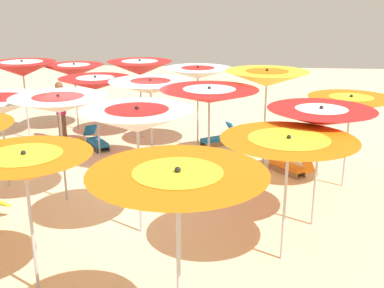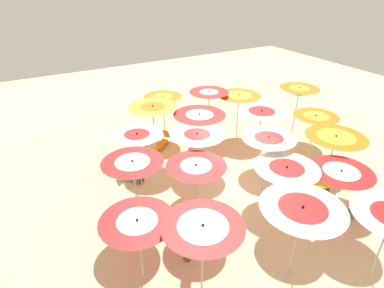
% 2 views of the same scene
% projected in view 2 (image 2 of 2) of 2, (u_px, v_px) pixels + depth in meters
% --- Properties ---
extents(ground, '(39.53, 39.53, 0.04)m').
position_uv_depth(ground, '(232.00, 186.00, 12.75)').
color(ground, beige).
extents(beach_umbrella_0, '(1.91, 1.91, 2.20)m').
position_uv_depth(beach_umbrella_0, '(163.00, 100.00, 15.75)').
color(beach_umbrella_0, '#B2B2B7').
rests_on(beach_umbrella_0, ground).
extents(beach_umbrella_1, '(2.11, 2.11, 2.56)m').
position_uv_depth(beach_umbrella_1, '(153.00, 111.00, 13.65)').
color(beach_umbrella_1, '#B2B2B7').
rests_on(beach_umbrella_1, ground).
extents(beach_umbrella_2, '(1.94, 1.94, 2.41)m').
position_uv_depth(beach_umbrella_2, '(137.00, 138.00, 11.69)').
color(beach_umbrella_2, '#B2B2B7').
rests_on(beach_umbrella_2, ground).
extents(beach_umbrella_3, '(1.97, 1.97, 2.47)m').
position_uv_depth(beach_umbrella_3, '(133.00, 167.00, 9.93)').
color(beach_umbrella_3, '#B2B2B7').
rests_on(beach_umbrella_3, ground).
extents(beach_umbrella_4, '(1.94, 1.94, 2.22)m').
position_uv_depth(beach_umbrella_4, '(138.00, 226.00, 7.96)').
color(beach_umbrella_4, '#B2B2B7').
rests_on(beach_umbrella_4, ground).
extents(beach_umbrella_5, '(1.97, 1.97, 2.39)m').
position_uv_depth(beach_umbrella_5, '(209.00, 95.00, 15.76)').
color(beach_umbrella_5, '#B2B2B7').
rests_on(beach_umbrella_5, ground).
extents(beach_umbrella_6, '(2.22, 2.22, 2.37)m').
position_uv_depth(beach_umbrella_6, '(199.00, 118.00, 13.35)').
color(beach_umbrella_6, '#B2B2B7').
rests_on(beach_umbrella_6, ground).
extents(beach_umbrella_7, '(2.06, 2.06, 2.37)m').
position_uv_depth(beach_umbrella_7, '(197.00, 138.00, 11.79)').
color(beach_umbrella_7, '#B2B2B7').
rests_on(beach_umbrella_7, ground).
extents(beach_umbrella_8, '(1.96, 1.96, 2.25)m').
position_uv_depth(beach_umbrella_8, '(196.00, 169.00, 10.12)').
color(beach_umbrella_8, '#B2B2B7').
rests_on(beach_umbrella_8, ground).
extents(beach_umbrella_9, '(2.01, 2.01, 2.47)m').
position_uv_depth(beach_umbrella_9, '(203.00, 232.00, 7.47)').
color(beach_umbrella_9, '#B2B2B7').
rests_on(beach_umbrella_9, ground).
extents(beach_umbrella_10, '(2.18, 2.18, 2.21)m').
position_uv_depth(beach_umbrella_10, '(239.00, 99.00, 15.90)').
color(beach_umbrella_10, '#B2B2B7').
rests_on(beach_umbrella_10, ground).
extents(beach_umbrella_11, '(2.02, 2.02, 2.45)m').
position_uv_depth(beach_umbrella_11, '(261.00, 115.00, 13.50)').
color(beach_umbrella_11, '#B2B2B7').
rests_on(beach_umbrella_11, ground).
extents(beach_umbrella_12, '(1.99, 1.99, 2.38)m').
position_uv_depth(beach_umbrella_12, '(268.00, 141.00, 11.51)').
color(beach_umbrella_12, '#B2B2B7').
rests_on(beach_umbrella_12, ground).
extents(beach_umbrella_13, '(2.10, 2.10, 2.20)m').
position_uv_depth(beach_umbrella_13, '(286.00, 173.00, 10.11)').
color(beach_umbrella_13, '#B2B2B7').
rests_on(beach_umbrella_13, ground).
extents(beach_umbrella_14, '(2.18, 2.18, 2.51)m').
position_uv_depth(beach_umbrella_14, '(302.00, 213.00, 7.96)').
color(beach_umbrella_14, '#B2B2B7').
rests_on(beach_umbrella_14, ground).
extents(beach_umbrella_15, '(1.95, 1.95, 2.58)m').
position_uv_depth(beach_umbrella_15, '(299.00, 92.00, 15.74)').
color(beach_umbrella_15, '#B2B2B7').
rests_on(beach_umbrella_15, ground).
extents(beach_umbrella_16, '(1.91, 1.91, 2.25)m').
position_uv_depth(beach_umbrella_16, '(315.00, 120.00, 13.54)').
color(beach_umbrella_16, '#B2B2B7').
rests_on(beach_umbrella_16, ground).
extents(beach_umbrella_17, '(2.22, 2.22, 2.34)m').
position_uv_depth(beach_umbrella_17, '(335.00, 141.00, 11.67)').
color(beach_umbrella_17, '#B2B2B7').
rests_on(beach_umbrella_17, ground).
extents(beach_umbrella_18, '(2.01, 2.01, 2.15)m').
position_uv_depth(beach_umbrella_18, '(340.00, 175.00, 10.00)').
color(beach_umbrella_18, '#B2B2B7').
rests_on(beach_umbrella_18, ground).
extents(lounger_0, '(1.43, 0.62, 0.60)m').
position_uv_depth(lounger_0, '(314.00, 187.00, 12.30)').
color(lounger_0, '#333338').
rests_on(lounger_0, ground).
extents(lounger_1, '(0.92, 1.15, 0.65)m').
position_uv_depth(lounger_1, '(130.00, 176.00, 13.01)').
color(lounger_1, olive).
rests_on(lounger_1, ground).
extents(lounger_2, '(1.21, 1.03, 0.60)m').
position_uv_depth(lounger_2, '(184.00, 224.00, 10.55)').
color(lounger_2, '#333338').
rests_on(lounger_2, ground).
extents(lounger_3, '(1.18, 1.06, 0.73)m').
position_uv_depth(lounger_3, '(162.00, 143.00, 15.43)').
color(lounger_3, olive).
rests_on(lounger_3, ground).
extents(lounger_4, '(1.17, 0.55, 0.65)m').
position_uv_depth(lounger_4, '(345.00, 213.00, 10.99)').
color(lounger_4, olive).
rests_on(lounger_4, ground).
extents(beachgoer_0, '(0.30, 0.30, 1.85)m').
position_uv_depth(beachgoer_0, '(187.00, 235.00, 9.03)').
color(beachgoer_0, brown).
rests_on(beachgoer_0, ground).
extents(beach_ball, '(0.26, 0.26, 0.26)m').
position_uv_depth(beach_ball, '(188.00, 238.00, 10.08)').
color(beach_ball, yellow).
rests_on(beach_ball, ground).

